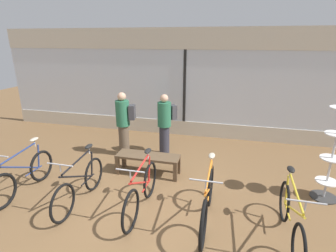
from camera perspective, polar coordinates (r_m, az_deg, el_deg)
name	(u,v)px	position (r m, az deg, el deg)	size (l,w,h in m)	color
ground_plane	(142,209)	(4.92, -5.61, -17.53)	(24.00, 24.00, 0.00)	brown
shop_back_wall	(185,83)	(7.91, 3.66, 9.34)	(12.00, 0.08, 3.20)	beige
bicycle_far_left	(24,175)	(5.88, -28.91, -9.39)	(0.46, 1.68, 1.01)	black
bicycle_left	(80,184)	(5.12, -18.58, -11.96)	(0.46, 1.66, 1.01)	black
bicycle_center	(142,191)	(4.68, -5.78, -13.94)	(0.46, 1.67, 1.03)	black
bicycle_right	(207,201)	(4.45, 8.58, -15.76)	(0.46, 1.81, 1.05)	black
bicycle_far_right	(291,219)	(4.45, 25.17, -17.79)	(0.46, 1.75, 1.02)	black
accessory_rack	(331,161)	(5.66, 31.98, -6.57)	(0.48, 0.48, 1.87)	#333333
display_bench	(148,158)	(5.85, -4.37, -7.06)	(1.40, 0.44, 0.45)	brown
customer_near_rack	(165,123)	(6.64, -0.65, 0.67)	(0.55, 0.54, 1.60)	#2D2D38
customer_by_window	(124,122)	(6.68, -9.59, 0.81)	(0.53, 0.40, 1.65)	brown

